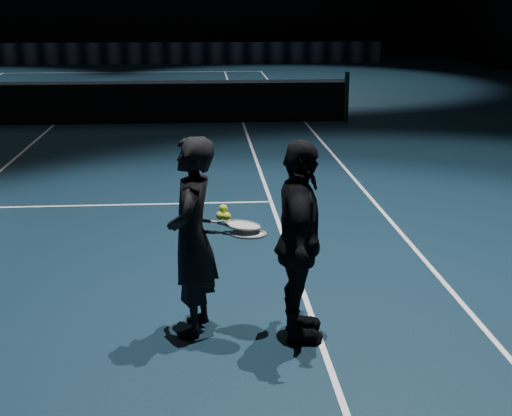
{
  "coord_description": "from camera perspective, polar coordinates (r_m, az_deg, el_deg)",
  "views": [
    {
      "loc": [
        3.21,
        -15.56,
        2.6
      ],
      "look_at": [
        3.61,
        -10.29,
        1.06
      ],
      "focal_mm": 50.0,
      "sensor_mm": 36.0,
      "label": 1
    }
  ],
  "objects": [
    {
      "name": "floor",
      "position": [
        16.1,
        -15.91,
        6.35
      ],
      "size": [
        36.0,
        36.0,
        0.0
      ],
      "primitive_type": "plane",
      "color": "black",
      "rests_on": "ground"
    },
    {
      "name": "court_lines",
      "position": [
        16.1,
        -15.91,
        6.37
      ],
      "size": [
        10.98,
        23.78,
        0.01
      ],
      "primitive_type": null,
      "color": "white",
      "rests_on": "floor"
    },
    {
      "name": "net_post_right",
      "position": [
        16.02,
        7.25,
        8.78
      ],
      "size": [
        0.1,
        0.1,
        1.1
      ],
      "primitive_type": "cylinder",
      "color": "black",
      "rests_on": "floor"
    },
    {
      "name": "net_mesh",
      "position": [
        16.03,
        -16.03,
        7.93
      ],
      "size": [
        12.8,
        0.02,
        0.86
      ],
      "primitive_type": "cube",
      "color": "black",
      "rests_on": "floor"
    },
    {
      "name": "net_tape",
      "position": [
        15.98,
        -16.16,
        9.58
      ],
      "size": [
        12.8,
        0.03,
        0.07
      ],
      "primitive_type": "cube",
      "color": "white",
      "rests_on": "net_mesh"
    },
    {
      "name": "sponsor_backdrop",
      "position": [
        31.3,
        -10.48,
        12.07
      ],
      "size": [
        22.0,
        0.15,
        0.9
      ],
      "primitive_type": "cube",
      "color": "black",
      "rests_on": "floor"
    },
    {
      "name": "player_a",
      "position": [
        5.65,
        -5.14,
        -2.35
      ],
      "size": [
        0.49,
        0.65,
        1.61
      ],
      "primitive_type": "imported",
      "rotation": [
        0.0,
        0.0,
        -1.76
      ],
      "color": "black",
      "rests_on": "floor"
    },
    {
      "name": "player_b",
      "position": [
        5.52,
        3.49,
        -2.75
      ],
      "size": [
        0.48,
        0.97,
        1.61
      ],
      "primitive_type": "imported",
      "rotation": [
        0.0,
        0.0,
        1.48
      ],
      "color": "black",
      "rests_on": "floor"
    },
    {
      "name": "racket_lower",
      "position": [
        5.55,
        -0.62,
        -2.08
      ],
      "size": [
        0.71,
        0.36,
        0.03
      ],
      "primitive_type": null,
      "rotation": [
        0.0,
        0.0,
        -0.22
      ],
      "color": "black",
      "rests_on": "player_a"
    },
    {
      "name": "racket_upper",
      "position": [
        5.58,
        -1.07,
        -1.4
      ],
      "size": [
        0.7,
        0.32,
        0.1
      ],
      "primitive_type": null,
      "rotation": [
        0.0,
        0.1,
        -0.15
      ],
      "color": "black",
      "rests_on": "player_b"
    },
    {
      "name": "tennis_balls",
      "position": [
        5.54,
        -2.61,
        -0.47
      ],
      "size": [
        0.12,
        0.1,
        0.12
      ],
      "primitive_type": null,
      "color": "#CCD32C",
      "rests_on": "racket_upper"
    }
  ]
}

